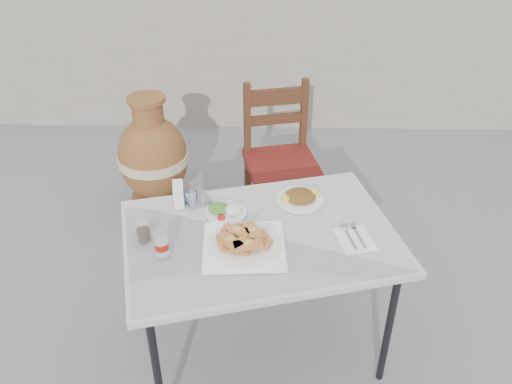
{
  "coord_description": "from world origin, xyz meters",
  "views": [
    {
      "loc": [
        -0.08,
        -1.75,
        2.09
      ],
      "look_at": [
        -0.13,
        0.09,
        0.86
      ],
      "focal_mm": 38.0,
      "sensor_mm": 36.0,
      "label": 1
    }
  ],
  "objects_px": {
    "soda_can": "(161,244)",
    "salad_rice_plate": "(225,211)",
    "pide_plate": "(244,241)",
    "terracotta_urn": "(153,158)",
    "cafe_table": "(260,243)",
    "napkin_holder": "(179,194)",
    "cola_glass": "(143,232)",
    "chair": "(280,159)",
    "salad_chopped_plate": "(300,197)",
    "condiment_caddy": "(198,198)"
  },
  "relations": [
    {
      "from": "salad_rice_plate",
      "to": "napkin_holder",
      "type": "bearing_deg",
      "value": 162.64
    },
    {
      "from": "cola_glass",
      "to": "condiment_caddy",
      "type": "distance_m",
      "value": 0.34
    },
    {
      "from": "salad_rice_plate",
      "to": "condiment_caddy",
      "type": "xyz_separation_m",
      "value": [
        -0.13,
        0.09,
        0.01
      ]
    },
    {
      "from": "pide_plate",
      "to": "condiment_caddy",
      "type": "bearing_deg",
      "value": 125.44
    },
    {
      "from": "cafe_table",
      "to": "terracotta_urn",
      "type": "bearing_deg",
      "value": 120.9
    },
    {
      "from": "chair",
      "to": "soda_can",
      "type": "bearing_deg",
      "value": -126.18
    },
    {
      "from": "cafe_table",
      "to": "salad_rice_plate",
      "type": "distance_m",
      "value": 0.22
    },
    {
      "from": "soda_can",
      "to": "terracotta_urn",
      "type": "bearing_deg",
      "value": 103.44
    },
    {
      "from": "cafe_table",
      "to": "napkin_holder",
      "type": "distance_m",
      "value": 0.44
    },
    {
      "from": "soda_can",
      "to": "salad_rice_plate",
      "type": "bearing_deg",
      "value": 50.91
    },
    {
      "from": "salad_chopped_plate",
      "to": "soda_can",
      "type": "bearing_deg",
      "value": -145.06
    },
    {
      "from": "terracotta_urn",
      "to": "pide_plate",
      "type": "bearing_deg",
      "value": -63.14
    },
    {
      "from": "pide_plate",
      "to": "salad_chopped_plate",
      "type": "relative_size",
      "value": 1.61
    },
    {
      "from": "napkin_holder",
      "to": "salad_chopped_plate",
      "type": "bearing_deg",
      "value": -5.03
    },
    {
      "from": "chair",
      "to": "cafe_table",
      "type": "bearing_deg",
      "value": -108.76
    },
    {
      "from": "chair",
      "to": "pide_plate",
      "type": "bearing_deg",
      "value": -111.69
    },
    {
      "from": "pide_plate",
      "to": "terracotta_urn",
      "type": "xyz_separation_m",
      "value": [
        -0.64,
        1.26,
        -0.35
      ]
    },
    {
      "from": "salad_chopped_plate",
      "to": "terracotta_urn",
      "type": "relative_size",
      "value": 0.28
    },
    {
      "from": "condiment_caddy",
      "to": "salad_chopped_plate",
      "type": "bearing_deg",
      "value": 2.94
    },
    {
      "from": "salad_chopped_plate",
      "to": "napkin_holder",
      "type": "distance_m",
      "value": 0.55
    },
    {
      "from": "cafe_table",
      "to": "napkin_holder",
      "type": "bearing_deg",
      "value": 150.77
    },
    {
      "from": "napkin_holder",
      "to": "condiment_caddy",
      "type": "height_order",
      "value": "napkin_holder"
    },
    {
      "from": "napkin_holder",
      "to": "salad_rice_plate",
      "type": "bearing_deg",
      "value": -26.86
    },
    {
      "from": "cola_glass",
      "to": "napkin_holder",
      "type": "bearing_deg",
      "value": 67.29
    },
    {
      "from": "napkin_holder",
      "to": "cafe_table",
      "type": "bearing_deg",
      "value": -38.72
    },
    {
      "from": "pide_plate",
      "to": "cola_glass",
      "type": "distance_m",
      "value": 0.41
    },
    {
      "from": "soda_can",
      "to": "cola_glass",
      "type": "xyz_separation_m",
      "value": [
        -0.09,
        0.09,
        -0.01
      ]
    },
    {
      "from": "cafe_table",
      "to": "terracotta_urn",
      "type": "distance_m",
      "value": 1.39
    },
    {
      "from": "cola_glass",
      "to": "chair",
      "type": "bearing_deg",
      "value": 61.02
    },
    {
      "from": "salad_rice_plate",
      "to": "chair",
      "type": "bearing_deg",
      "value": 73.25
    },
    {
      "from": "cafe_table",
      "to": "cola_glass",
      "type": "xyz_separation_m",
      "value": [
        -0.48,
        -0.05,
        0.09
      ]
    },
    {
      "from": "salad_rice_plate",
      "to": "salad_chopped_plate",
      "type": "bearing_deg",
      "value": 18.22
    },
    {
      "from": "napkin_holder",
      "to": "terracotta_urn",
      "type": "xyz_separation_m",
      "value": [
        -0.33,
        0.96,
        -0.38
      ]
    },
    {
      "from": "soda_can",
      "to": "condiment_caddy",
      "type": "xyz_separation_m",
      "value": [
        0.1,
        0.37,
        -0.03
      ]
    },
    {
      "from": "salad_chopped_plate",
      "to": "soda_can",
      "type": "distance_m",
      "value": 0.69
    },
    {
      "from": "soda_can",
      "to": "pide_plate",
      "type": "bearing_deg",
      "value": 10.35
    },
    {
      "from": "salad_rice_plate",
      "to": "terracotta_urn",
      "type": "distance_m",
      "value": 1.21
    },
    {
      "from": "cola_glass",
      "to": "condiment_caddy",
      "type": "height_order",
      "value": "cola_glass"
    },
    {
      "from": "cafe_table",
      "to": "salad_rice_plate",
      "type": "bearing_deg",
      "value": 138.09
    },
    {
      "from": "cola_glass",
      "to": "pide_plate",
      "type": "bearing_deg",
      "value": -4.62
    },
    {
      "from": "salad_rice_plate",
      "to": "cola_glass",
      "type": "relative_size",
      "value": 2.09
    },
    {
      "from": "salad_chopped_plate",
      "to": "pide_plate",
      "type": "bearing_deg",
      "value": -125.79
    },
    {
      "from": "cafe_table",
      "to": "cola_glass",
      "type": "height_order",
      "value": "cola_glass"
    },
    {
      "from": "pide_plate",
      "to": "terracotta_urn",
      "type": "bearing_deg",
      "value": 116.86
    },
    {
      "from": "chair",
      "to": "salad_chopped_plate",
      "type": "bearing_deg",
      "value": -97.15
    },
    {
      "from": "pide_plate",
      "to": "salad_rice_plate",
      "type": "height_order",
      "value": "pide_plate"
    },
    {
      "from": "soda_can",
      "to": "cola_glass",
      "type": "height_order",
      "value": "soda_can"
    },
    {
      "from": "pide_plate",
      "to": "napkin_holder",
      "type": "bearing_deg",
      "value": 136.26
    },
    {
      "from": "salad_rice_plate",
      "to": "terracotta_urn",
      "type": "bearing_deg",
      "value": 117.85
    },
    {
      "from": "condiment_caddy",
      "to": "salad_rice_plate",
      "type": "bearing_deg",
      "value": -33.44
    }
  ]
}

